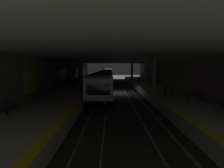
% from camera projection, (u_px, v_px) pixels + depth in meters
% --- Properties ---
extents(ground_plane, '(120.00, 120.00, 0.00)m').
position_uv_depth(ground_plane, '(117.00, 93.00, 27.68)').
color(ground_plane, '#2D302D').
extents(track_left, '(60.00, 1.53, 0.16)m').
position_uv_depth(track_left, '(130.00, 92.00, 27.69)').
color(track_left, gray).
rests_on(track_left, ground).
extents(track_right, '(60.00, 1.53, 0.16)m').
position_uv_depth(track_right, '(104.00, 92.00, 27.66)').
color(track_right, gray).
rests_on(track_right, ground).
extents(platform_left, '(60.00, 5.30, 1.06)m').
position_uv_depth(platform_left, '(155.00, 90.00, 27.66)').
color(platform_left, beige).
rests_on(platform_left, ground).
extents(platform_right, '(60.00, 5.30, 1.06)m').
position_uv_depth(platform_right, '(79.00, 90.00, 27.60)').
color(platform_right, beige).
rests_on(platform_right, ground).
extents(wall_left, '(60.00, 0.56, 5.60)m').
position_uv_depth(wall_left, '(172.00, 77.00, 27.43)').
color(wall_left, slate).
rests_on(wall_left, ground).
extents(wall_right, '(60.00, 0.56, 5.60)m').
position_uv_depth(wall_right, '(62.00, 77.00, 27.40)').
color(wall_right, slate).
rests_on(wall_right, ground).
extents(ceiling_slab, '(60.00, 19.40, 0.40)m').
position_uv_depth(ceiling_slab, '(117.00, 59.00, 27.06)').
color(ceiling_slab, '#ADAAA3').
rests_on(ceiling_slab, wall_left).
extents(pillar_near, '(0.56, 0.56, 4.55)m').
position_uv_depth(pillar_near, '(154.00, 76.00, 19.91)').
color(pillar_near, gray).
rests_on(pillar_near, platform_left).
extents(pillar_far, '(0.56, 0.56, 4.55)m').
position_uv_depth(pillar_far, '(132.00, 71.00, 41.26)').
color(pillar_far, gray).
rests_on(pillar_far, platform_left).
extents(metro_train, '(61.02, 2.83, 3.49)m').
position_uv_depth(metro_train, '(107.00, 76.00, 45.26)').
color(metro_train, '#B7BCC6').
rests_on(metro_train, track_right).
extents(bench_left_mid, '(1.70, 0.47, 0.86)m').
position_uv_depth(bench_left_mid, '(197.00, 93.00, 17.80)').
color(bench_left_mid, '#262628').
rests_on(bench_left_mid, platform_left).
extents(bench_left_far, '(1.70, 0.47, 0.86)m').
position_uv_depth(bench_left_far, '(150.00, 79.00, 39.70)').
color(bench_left_far, '#262628').
rests_on(bench_left_far, platform_left).
extents(bench_right_near, '(1.70, 0.47, 0.86)m').
position_uv_depth(bench_right_near, '(11.00, 106.00, 12.10)').
color(bench_right_near, '#262628').
rests_on(bench_right_near, platform_right).
extents(bench_right_mid, '(1.70, 0.47, 0.86)m').
position_uv_depth(bench_right_mid, '(68.00, 84.00, 27.84)').
color(bench_right_mid, '#262628').
rests_on(bench_right_mid, platform_right).
extents(bench_right_far, '(1.70, 0.47, 0.86)m').
position_uv_depth(bench_right_far, '(73.00, 82.00, 31.24)').
color(bench_right_far, '#262628').
rests_on(bench_right_far, platform_right).
extents(person_waiting_near, '(0.60, 0.22, 1.62)m').
position_uv_depth(person_waiting_near, '(165.00, 89.00, 18.78)').
color(person_waiting_near, '#434343').
rests_on(person_waiting_near, platform_left).
extents(person_walking_mid, '(0.60, 0.22, 1.57)m').
position_uv_depth(person_walking_mid, '(84.00, 78.00, 36.33)').
color(person_walking_mid, '#323232').
rests_on(person_walking_mid, platform_right).
extents(suitcase_rolling, '(0.35, 0.25, 0.98)m').
position_uv_depth(suitcase_rolling, '(172.00, 93.00, 19.32)').
color(suitcase_rolling, navy).
rests_on(suitcase_rolling, platform_left).
extents(backpack_on_floor, '(0.30, 0.20, 0.40)m').
position_uv_depth(backpack_on_floor, '(188.00, 96.00, 17.85)').
color(backpack_on_floor, black).
rests_on(backpack_on_floor, platform_left).
extents(trash_bin, '(0.44, 0.44, 0.85)m').
position_uv_depth(trash_bin, '(40.00, 98.00, 15.35)').
color(trash_bin, '#595B5E').
rests_on(trash_bin, platform_right).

